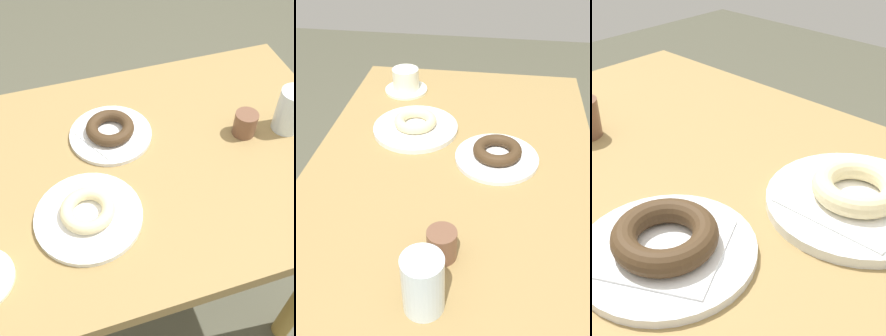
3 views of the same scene
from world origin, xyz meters
TOP-DOWN VIEW (x-y plane):
  - table at (0.00, 0.00)m, footprint 1.07×0.70m
  - plate_sugar_ring at (0.14, 0.12)m, footprint 0.23×0.23m
  - napkin_sugar_ring at (0.14, 0.12)m, footprint 0.16×0.16m
  - donut_sugar_ring at (0.14, 0.12)m, footprint 0.11×0.11m
  - plate_chocolate_ring at (0.03, -0.10)m, footprint 0.20×0.20m
  - napkin_chocolate_ring at (0.03, -0.10)m, footprint 0.17×0.17m
  - donut_chocolate_ring at (0.03, -0.10)m, footprint 0.12×0.12m

SIDE VIEW (x-z plane):
  - table at x=0.00m, z-range 0.26..1.03m
  - plate_chocolate_ring at x=0.03m, z-range 0.77..0.78m
  - plate_sugar_ring at x=0.14m, z-range 0.77..0.78m
  - napkin_chocolate_ring at x=0.03m, z-range 0.78..0.78m
  - napkin_sugar_ring at x=0.14m, z-range 0.78..0.78m
  - donut_chocolate_ring at x=0.03m, z-range 0.78..0.81m
  - donut_sugar_ring at x=0.14m, z-range 0.78..0.81m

